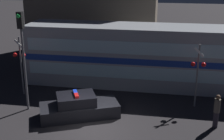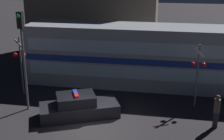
{
  "view_description": "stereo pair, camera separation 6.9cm",
  "coord_description": "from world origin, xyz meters",
  "views": [
    {
      "loc": [
        3.49,
        -13.69,
        7.88
      ],
      "look_at": [
        0.28,
        4.16,
        1.86
      ],
      "focal_mm": 50.0,
      "sensor_mm": 36.0,
      "label": 1
    },
    {
      "loc": [
        3.55,
        -13.67,
        7.88
      ],
      "look_at": [
        0.28,
        4.16,
        1.86
      ],
      "focal_mm": 50.0,
      "sensor_mm": 36.0,
      "label": 2
    }
  ],
  "objects": [
    {
      "name": "pedestrian",
      "position": [
        6.18,
        1.36,
        0.93
      ],
      "size": [
        0.31,
        0.31,
        1.81
      ],
      "color": "#2D2833",
      "rests_on": "ground_plane"
    },
    {
      "name": "train",
      "position": [
        1.6,
        6.97,
        2.07
      ],
      "size": [
        15.35,
        3.15,
        4.14
      ],
      "color": "#999EA5",
      "rests_on": "ground_plane"
    },
    {
      "name": "police_car",
      "position": [
        -1.07,
        1.35,
        0.53
      ],
      "size": [
        4.59,
        3.3,
        1.42
      ],
      "rotation": [
        0.0,
        0.0,
        0.42
      ],
      "color": "black",
      "rests_on": "ground_plane"
    },
    {
      "name": "crossing_signal_far",
      "position": [
        -5.49,
        3.74,
        2.31
      ],
      "size": [
        0.84,
        0.31,
        3.81
      ],
      "color": "slate",
      "rests_on": "ground_plane"
    },
    {
      "name": "crossing_signal_near",
      "position": [
        5.32,
        3.76,
        2.29
      ],
      "size": [
        0.84,
        0.31,
        3.78
      ],
      "color": "slate",
      "rests_on": "ground_plane"
    },
    {
      "name": "traffic_light_corner",
      "position": [
        -4.23,
        1.71,
        3.99
      ],
      "size": [
        0.3,
        0.46,
        5.64
      ],
      "color": "slate",
      "rests_on": "ground_plane"
    },
    {
      "name": "ground_plane",
      "position": [
        0.0,
        0.0,
        0.0
      ],
      "size": [
        120.0,
        120.0,
        0.0
      ],
      "primitive_type": "plane",
      "color": "#262326"
    }
  ]
}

